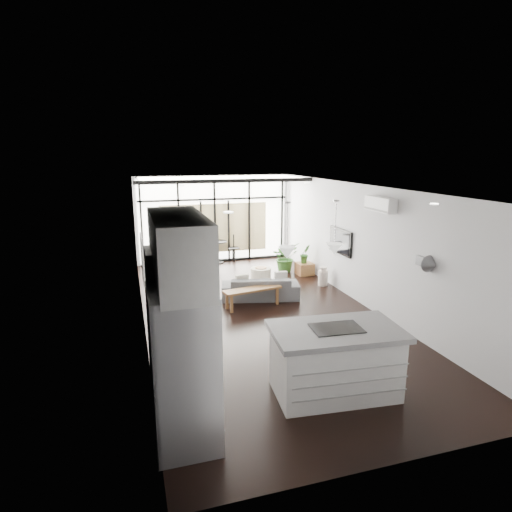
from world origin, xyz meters
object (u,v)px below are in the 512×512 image
console_bench (252,297)px  milk_can (323,276)px  island (335,361)px  sofa (260,284)px  fridge (184,367)px  tv (340,241)px  pouf (261,276)px

console_bench → milk_can: 2.51m
island → sofa: 4.40m
fridge → milk_can: size_ratio=3.85×
console_bench → fridge: bearing=-126.6°
sofa → console_bench: bearing=69.2°
console_bench → tv: (2.50, 0.54, 1.08)m
fridge → console_bench: fridge is taller
pouf → island: bearing=-96.1°
console_bench → milk_can: size_ratio=2.71×
milk_can → console_bench: bearing=-155.8°
pouf → tv: tv is taller
island → fridge: 2.35m
pouf → sofa: bearing=-108.2°
island → milk_can: 5.36m
pouf → tv: 2.36m
fridge → console_bench: bearing=63.8°
console_bench → sofa: bearing=45.6°
fridge → sofa: bearing=62.9°
tv → sofa: bearing=-179.5°
milk_can → sofa: bearing=-165.4°
tv → fridge: bearing=-133.6°
island → console_bench: 3.89m
sofa → tv: tv is taller
island → tv: (2.37, 4.41, 0.79)m
sofa → tv: size_ratio=1.71×
sofa → milk_can: bearing=-152.1°
island → tv: size_ratio=1.71×
fridge → console_bench: size_ratio=1.42×
island → sofa: (0.22, 4.40, -0.15)m
island → fridge: (-2.26, -0.44, 0.47)m
sofa → tv: (2.15, 0.02, 0.93)m
console_bench → island: bearing=-98.4°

